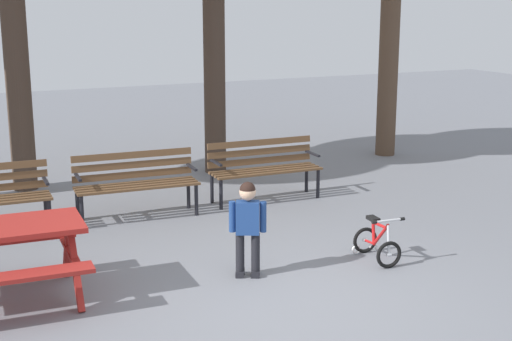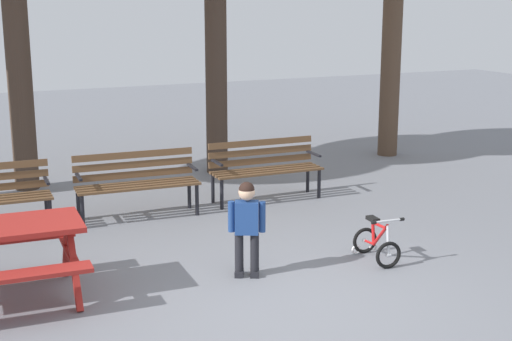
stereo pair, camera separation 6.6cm
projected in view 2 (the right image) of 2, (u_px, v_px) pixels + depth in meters
ground at (283, 309)px, 6.82m from camera, size 36.00×36.00×0.00m
park_bench_left at (136, 179)px, 9.63m from camera, size 1.62×0.55×0.85m
park_bench_right at (265, 165)px, 10.46m from camera, size 1.61×0.50×0.85m
child_standing at (247, 222)px, 7.50m from camera, size 0.35×0.26×1.01m
kids_bicycle at (376, 243)px, 8.04m from camera, size 0.40×0.58×0.54m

